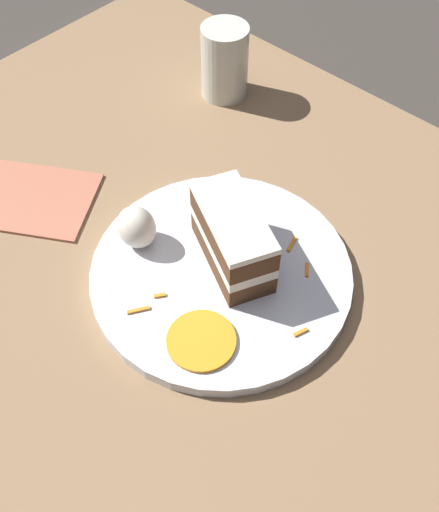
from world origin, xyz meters
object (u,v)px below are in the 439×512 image
object	(u,v)px
drinking_glass	(225,66)
orange_garnish	(201,341)
cream_dollop	(136,227)
plate	(220,275)
menu_card	(3,194)
cake_slice	(233,238)

from	to	relation	value
drinking_glass	orange_garnish	bearing A→B (deg)	-51.02
orange_garnish	cream_dollop	bearing A→B (deg)	162.05
orange_garnish	plate	bearing A→B (deg)	120.75
orange_garnish	menu_card	bearing A→B (deg)	-178.28
orange_garnish	drinking_glass	xyz separation A→B (m)	(-0.28, 0.35, 0.03)
plate	cream_dollop	bearing A→B (deg)	-161.47
cake_slice	drinking_glass	size ratio (longest dim) A/B	1.26
cake_slice	orange_garnish	bearing A→B (deg)	51.79
cream_dollop	plate	bearing A→B (deg)	18.53
plate	menu_card	size ratio (longest dim) A/B	1.27
drinking_glass	cake_slice	bearing A→B (deg)	-46.32
cream_dollop	orange_garnish	bearing A→B (deg)	-17.95
cream_dollop	menu_card	bearing A→B (deg)	-163.65
orange_garnish	drinking_glass	world-z (taller)	drinking_glass
cream_dollop	menu_card	size ratio (longest dim) A/B	0.23
plate	orange_garnish	world-z (taller)	orange_garnish
orange_garnish	drinking_glass	size ratio (longest dim) A/B	0.69
plate	cake_slice	world-z (taller)	cake_slice
plate	cake_slice	size ratio (longest dim) A/B	2.23
cake_slice	menu_card	distance (m)	0.33
drinking_glass	menu_card	size ratio (longest dim) A/B	0.46
cake_slice	orange_garnish	world-z (taller)	cake_slice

